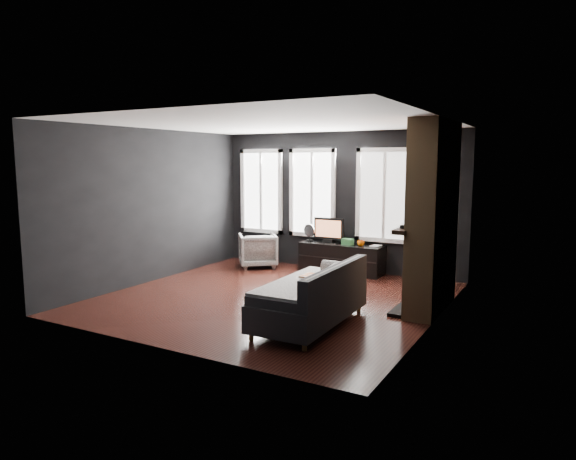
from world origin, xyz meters
The scene contains 18 objects.
floor centered at (0.00, 0.00, 0.00)m, with size 5.00×5.00×0.00m, color black.
ceiling centered at (0.00, 0.00, 2.70)m, with size 5.00×5.00×0.00m, color white.
wall_back centered at (0.00, 2.50, 1.35)m, with size 5.00×0.02×2.70m, color black.
wall_left centered at (-2.50, 0.00, 1.35)m, with size 0.02×5.00×2.70m, color black.
wall_right centered at (2.50, 0.00, 1.35)m, with size 0.02×5.00×2.70m, color black.
windows centered at (-0.45, 2.46, 2.38)m, with size 4.00×0.16×1.76m, color white, non-canonical shape.
fireplace centered at (2.30, 0.60, 1.35)m, with size 0.70×1.62×2.70m, color #93724C, non-canonical shape.
sofa centered at (1.10, -0.90, 0.41)m, with size 0.96×1.93×0.83m, color #28272A, non-canonical shape.
stripe_pillow centered at (1.31, -0.59, 0.60)m, with size 0.08×0.34×0.34m, color gray.
armchair centered at (-1.51, 1.92, 0.37)m, with size 0.73×0.68×0.75m, color silver.
media_console centered at (0.20, 2.24, 0.28)m, with size 1.63×0.51×0.56m, color black, non-canonical shape.
monitor centered at (-0.10, 2.28, 0.83)m, with size 0.61×0.13×0.55m, color black, non-canonical shape.
desk_fan centered at (-0.49, 2.24, 0.74)m, with size 0.25×0.25×0.35m, color #949494, non-canonical shape.
mug centered at (0.61, 2.18, 0.63)m, with size 0.13×0.11×0.13m, color #D85802.
book centered at (0.78, 2.29, 0.67)m, with size 0.16×0.02×0.22m, color gray.
storage_box centered at (0.33, 2.21, 0.62)m, with size 0.21×0.13×0.11m, color #33723B.
mantel_vase centered at (2.05, 1.05, 1.33)m, with size 0.19×0.20×0.19m, color gold.
mantel_clock centered at (2.05, 0.05, 1.25)m, with size 0.13×0.13×0.04m, color black.
Camera 1 is at (4.03, -6.74, 2.14)m, focal length 32.00 mm.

